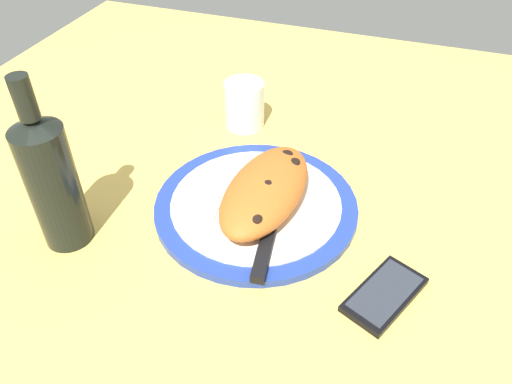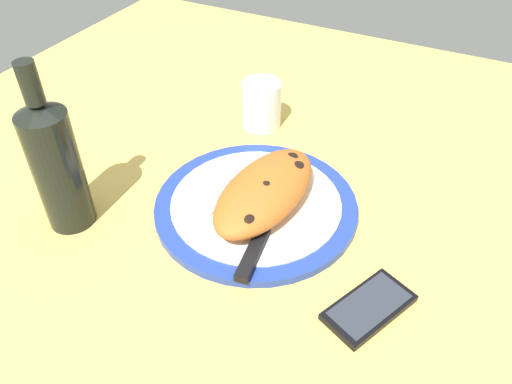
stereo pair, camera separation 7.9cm
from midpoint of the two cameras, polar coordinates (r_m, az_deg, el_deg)
The scene contains 8 objects.
ground_plane at distance 82.91cm, azimuth -2.74°, elevation -2.82°, with size 150.00×150.00×3.00cm, color #DBB756.
plate at distance 81.36cm, azimuth -2.79°, elevation -1.65°, with size 32.83×32.83×1.64cm.
calzone at distance 78.60cm, azimuth -1.76°, elevation 0.18°, with size 24.39×13.10×5.66cm.
fork at distance 82.24cm, azimuth -7.11°, elevation -0.45°, with size 15.85×3.13×0.40cm.
knife at distance 73.91cm, azimuth -1.77°, elevation -5.51°, with size 23.29×5.01×1.20cm.
smartphone at distance 70.56cm, azimuth 11.25°, elevation -11.47°, with size 14.03×10.98×1.16cm.
water_glass at distance 99.95cm, azimuth -3.63°, elevation 9.56°, with size 7.77×7.77×9.27cm.
wine_bottle at distance 77.01cm, azimuth -24.97°, elevation 1.11°, with size 7.17×7.17×27.09cm.
Camera 1 is at (57.25, 19.97, 55.18)cm, focal length 35.23 mm.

